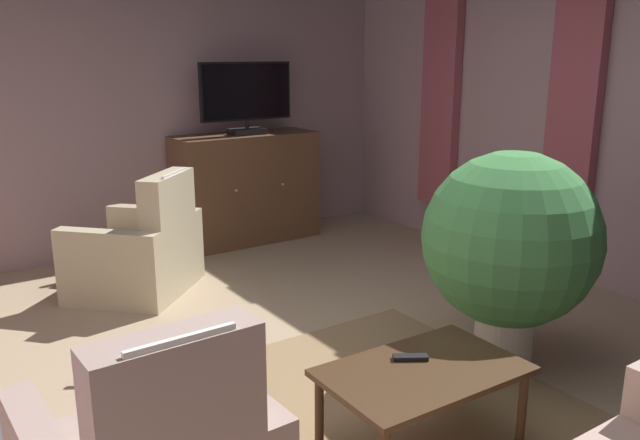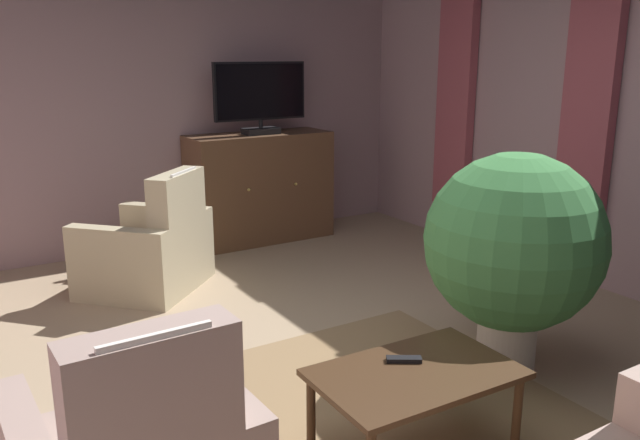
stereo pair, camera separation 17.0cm
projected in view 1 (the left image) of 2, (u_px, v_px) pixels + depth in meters
ground_plane at (341, 382)px, 3.81m from camera, size 5.90×6.99×0.04m
wall_back at (138, 105)px, 6.05m from camera, size 5.90×0.10×2.78m
wall_right_with_window at (627, 117)px, 4.93m from camera, size 0.10×6.99×2.78m
curtain_panel_near at (575, 96)px, 5.15m from camera, size 0.10×0.44×2.34m
curtain_panel_far at (441, 88)px, 6.35m from camera, size 0.10×0.44×2.34m
rug_central at (363, 412)px, 3.44m from camera, size 2.13×1.99×0.01m
tv_cabinet at (246, 190)px, 6.50m from camera, size 1.43×0.57×1.09m
television at (246, 96)px, 6.22m from camera, size 0.96×0.20×0.69m
coffee_table at (423, 377)px, 3.06m from camera, size 0.97×0.62×0.42m
tv_remote at (410, 357)px, 3.13m from camera, size 0.17×0.13×0.02m
armchair_by_fireplace at (140, 254)px, 5.13m from camera, size 1.21×1.21×0.99m
potted_plant_tall_palm_by_window at (510, 242)px, 3.85m from camera, size 1.06×1.06×1.32m
cat at (148, 368)px, 3.70m from camera, size 0.59×0.44×0.24m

